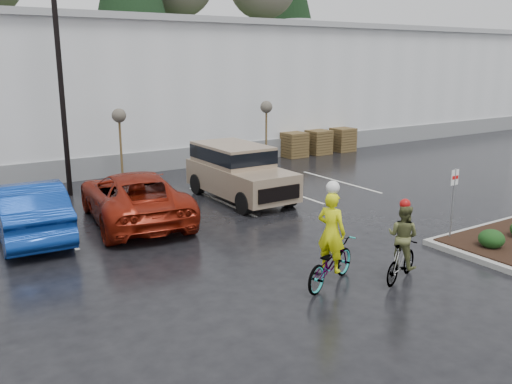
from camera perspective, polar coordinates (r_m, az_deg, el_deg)
ground at (r=14.07m, az=10.72°, el=-8.24°), size 120.00×120.00×0.00m
warehouse at (r=32.64m, az=-17.08°, el=10.51°), size 60.50×15.50×7.20m
wooded_ridge at (r=55.11m, az=-23.95°, el=10.41°), size 80.00×25.00×6.00m
lamppost at (r=21.92m, az=-20.15°, el=14.25°), size 0.50×1.00×9.22m
sapling_mid at (r=23.71m, az=-14.20°, el=7.40°), size 0.60×0.60×3.20m
sapling_east at (r=27.08m, az=1.09°, el=8.58°), size 0.60×0.60×3.20m
pallet_stack_a at (r=29.59m, az=4.00°, el=4.99°), size 1.20×1.20×1.35m
pallet_stack_b at (r=30.63m, az=6.55°, el=5.24°), size 1.20×1.20×1.35m
pallet_stack_c at (r=31.80m, az=9.07°, el=5.48°), size 1.20×1.20×1.35m
shrub_a at (r=16.29m, az=23.54°, el=-4.54°), size 0.70×0.70×0.52m
fire_lane_sign at (r=16.52m, az=20.05°, el=-0.39°), size 0.30×0.05×2.20m
car_blue at (r=17.52m, az=-22.80°, el=-1.70°), size 2.13×5.32×1.72m
car_red at (r=18.18m, az=-12.75°, el=-0.47°), size 3.57×6.34×1.67m
suv_tan at (r=20.45m, az=-1.65°, el=2.01°), size 2.20×5.10×2.06m
cyclist_hivis at (r=12.94m, az=7.85°, el=-6.43°), size 2.21×1.46×2.53m
cyclist_olive at (r=13.52m, az=15.11°, el=-5.96°), size 1.63×0.97×2.04m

